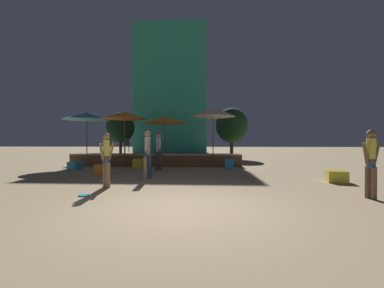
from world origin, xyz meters
The scene contains 21 objects.
ground_plane centered at (0.00, 0.00, 0.00)m, with size 120.00×120.00×0.00m, color tan.
wooden_deck centered at (-2.35, 9.88, 0.32)m, with size 9.67×2.35×0.71m.
patio_umbrella_0 centered at (-1.73, 8.78, 2.60)m, with size 2.33×2.33×2.87m.
patio_umbrella_1 centered at (-6.19, 8.78, 2.82)m, with size 2.59×2.59×3.09m.
patio_umbrella_2 centered at (-3.92, 8.45, 2.84)m, with size 2.42×2.42×3.13m.
patio_umbrella_3 centered at (0.90, 8.50, 3.00)m, with size 2.35×2.35×3.34m.
cube_seat_0 centered at (-3.93, 5.38, 0.21)m, with size 0.69×0.69×0.42m.
cube_seat_1 centered at (1.73, 7.85, 0.25)m, with size 0.48×0.48×0.50m.
cube_seat_2 centered at (5.07, 3.85, 0.20)m, with size 0.73×0.73×0.39m.
cube_seat_3 centered at (-2.98, 8.18, 0.24)m, with size 0.75×0.75×0.47m.
cube_seat_4 centered at (-5.99, 7.08, 0.20)m, with size 0.65×0.65×0.39m.
person_0 centered at (-1.75, 6.93, 1.04)m, with size 0.31×0.49×1.81m.
person_1 centered at (-1.68, 4.34, 1.00)m, with size 0.30×0.48×1.81m.
person_2 centered at (-2.49, 2.39, 0.89)m, with size 0.37×0.47×1.67m.
person_3 centered at (4.61, 1.25, 0.92)m, with size 0.53×0.29×1.70m.
bistro_chair_0 centered at (-4.37, 10.47, 1.26)m, with size 0.44×0.44×0.90m.
bistro_chair_1 centered at (-5.61, 10.40, 1.26)m, with size 0.46×0.46×0.90m.
frisbee_disc centered at (-2.59, 1.14, 0.02)m, with size 0.27×0.27×0.03m.
background_tree_0 centered at (2.57, 15.73, 2.70)m, with size 2.59×2.59×4.14m.
background_tree_1 centered at (-8.00, 19.61, 2.78)m, with size 2.75×2.75×4.30m.
distant_building centered at (-3.83, 26.06, 7.76)m, with size 8.68×3.42×15.53m.
Camera 1 is at (0.60, -5.29, 1.41)m, focal length 24.00 mm.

